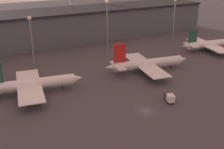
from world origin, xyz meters
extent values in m
plane|color=#423F44|center=(0.00, 0.00, 0.00)|extent=(600.00, 600.00, 0.00)
cube|color=#4C515B|center=(0.00, 98.40, 8.91)|extent=(213.94, 29.59, 17.81)
cube|color=black|center=(0.00, 98.40, 18.41)|extent=(213.94, 31.59, 1.20)
cylinder|color=white|center=(-28.30, 31.86, 3.74)|extent=(30.71, 9.38, 3.94)
cylinder|color=#ADB2B7|center=(-28.30, 31.86, 3.05)|extent=(29.10, 8.52, 3.35)
cone|color=white|center=(-12.14, 28.90, 3.74)|extent=(5.33, 4.54, 3.74)
cube|color=white|center=(-29.80, 32.14, 3.25)|extent=(14.28, 32.94, 0.36)
cylinder|color=gray|center=(-27.29, 40.76, 1.92)|extent=(4.65, 2.91, 2.17)
cylinder|color=gray|center=(-30.51, 23.19, 1.92)|extent=(4.65, 2.91, 2.17)
cylinder|color=black|center=(-17.80, 29.94, 0.89)|extent=(0.50, 0.50, 1.77)
cylinder|color=black|center=(-29.51, 33.69, 0.89)|extent=(0.50, 0.50, 1.77)
cylinder|color=black|center=(-30.08, 30.59, 0.89)|extent=(0.50, 0.50, 1.77)
cylinder|color=silver|center=(22.70, 29.62, 3.65)|extent=(32.84, 9.68, 3.84)
cylinder|color=silver|center=(22.70, 29.62, 2.98)|extent=(31.13, 8.82, 3.26)
cone|color=silver|center=(39.91, 26.46, 3.65)|extent=(5.19, 4.42, 3.65)
cone|color=silver|center=(5.31, 32.82, 3.93)|extent=(6.25, 4.25, 3.26)
cube|color=red|center=(9.20, 32.10, 9.76)|extent=(5.36, 1.36, 8.40)
cube|color=silver|center=(8.56, 32.22, 4.22)|extent=(5.97, 12.65, 0.24)
cube|color=silver|center=(21.10, 29.92, 3.17)|extent=(14.40, 34.74, 0.36)
cylinder|color=gray|center=(23.77, 39.04, 1.86)|extent=(4.53, 2.84, 2.11)
cylinder|color=gray|center=(20.35, 20.44, 1.86)|extent=(4.53, 2.84, 2.11)
cylinder|color=black|center=(33.96, 27.56, 0.86)|extent=(0.50, 0.50, 1.73)
cylinder|color=black|center=(21.37, 31.43, 0.86)|extent=(0.50, 0.50, 1.73)
cylinder|color=black|center=(20.82, 28.41, 0.86)|extent=(0.50, 0.50, 1.73)
cylinder|color=white|center=(72.12, 38.90, 3.64)|extent=(28.88, 8.94, 3.83)
cylinder|color=#ADB2B7|center=(72.12, 38.90, 2.97)|extent=(27.36, 8.12, 3.26)
cone|color=white|center=(56.71, 41.73, 3.93)|extent=(6.24, 4.24, 3.26)
cube|color=#1E4738|center=(60.28, 41.08, 8.76)|extent=(5.35, 1.36, 6.41)
cube|color=white|center=(59.72, 41.18, 4.22)|extent=(5.75, 11.51, 0.24)
cube|color=white|center=(70.71, 39.16, 3.16)|extent=(13.81, 31.58, 0.36)
cylinder|color=gray|center=(73.10, 47.42, 1.86)|extent=(4.53, 2.83, 2.11)
cylinder|color=gray|center=(70.01, 30.59, 1.86)|extent=(4.53, 2.83, 2.11)
cylinder|color=black|center=(70.99, 40.67, 0.86)|extent=(0.50, 0.50, 1.72)
cylinder|color=black|center=(70.43, 37.66, 0.86)|extent=(0.50, 0.50, 1.72)
cube|color=#282D38|center=(11.74, 2.84, 1.61)|extent=(2.67, 2.20, 1.77)
cube|color=silver|center=(10.82, 0.27, 1.90)|extent=(3.22, 3.72, 2.36)
cylinder|color=black|center=(10.88, 2.99, 0.45)|extent=(0.84, 1.04, 0.90)
cylinder|color=black|center=(12.50, 2.41, 0.45)|extent=(0.84, 1.04, 0.90)
cylinder|color=black|center=(9.79, -0.06, 0.45)|extent=(0.84, 1.04, 0.90)
cylinder|color=black|center=(11.42, -0.64, 0.45)|extent=(0.84, 1.04, 0.90)
cylinder|color=slate|center=(-19.80, 63.54, 10.80)|extent=(0.70, 0.70, 21.59)
sphere|color=beige|center=(-19.80, 63.54, 22.19)|extent=(1.80, 1.80, 1.80)
cylinder|color=slate|center=(20.35, 63.54, 13.09)|extent=(0.70, 0.70, 26.18)
sphere|color=beige|center=(20.35, 63.54, 26.78)|extent=(1.80, 1.80, 1.80)
cylinder|color=slate|center=(66.17, 63.54, 12.27)|extent=(0.70, 0.70, 24.53)
sphere|color=beige|center=(66.17, 63.54, 25.13)|extent=(1.80, 1.80, 1.80)
cylinder|color=#99999E|center=(33.99, 145.43, 16.69)|extent=(4.40, 4.40, 33.38)
camera|label=1|loc=(-49.73, -65.71, 45.49)|focal=45.00mm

